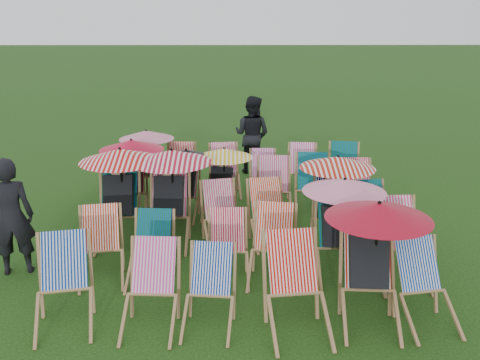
{
  "coord_description": "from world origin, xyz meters",
  "views": [
    {
      "loc": [
        -0.18,
        -7.48,
        3.39
      ],
      "look_at": [
        -0.12,
        0.37,
        0.9
      ],
      "focal_mm": 40.0,
      "sensor_mm": 36.0,
      "label": 1
    }
  ],
  "objects_px": {
    "deckchair_5": "(427,287)",
    "person_left": "(11,217)",
    "deckchair_0": "(63,286)",
    "deckchair_29": "(344,171)",
    "person_rear": "(252,135)"
  },
  "relations": [
    {
      "from": "deckchair_5",
      "to": "person_left",
      "type": "height_order",
      "value": "person_left"
    },
    {
      "from": "deckchair_0",
      "to": "deckchair_5",
      "type": "bearing_deg",
      "value": -11.29
    },
    {
      "from": "deckchair_5",
      "to": "deckchair_29",
      "type": "height_order",
      "value": "deckchair_29"
    },
    {
      "from": "deckchair_29",
      "to": "person_left",
      "type": "relative_size",
      "value": 0.6
    },
    {
      "from": "deckchair_5",
      "to": "deckchair_29",
      "type": "bearing_deg",
      "value": 80.94
    },
    {
      "from": "deckchair_0",
      "to": "deckchair_5",
      "type": "distance_m",
      "value": 4.04
    },
    {
      "from": "person_rear",
      "to": "deckchair_5",
      "type": "bearing_deg",
      "value": 132.94
    },
    {
      "from": "deckchair_0",
      "to": "deckchair_5",
      "type": "xyz_separation_m",
      "value": [
        4.04,
        -0.01,
        -0.03
      ]
    },
    {
      "from": "deckchair_29",
      "to": "person_rear",
      "type": "bearing_deg",
      "value": 145.61
    },
    {
      "from": "deckchair_0",
      "to": "person_rear",
      "type": "bearing_deg",
      "value": 58.08
    },
    {
      "from": "person_left",
      "to": "deckchair_0",
      "type": "bearing_deg",
      "value": 113.75
    },
    {
      "from": "deckchair_5",
      "to": "person_rear",
      "type": "relative_size",
      "value": 0.55
    },
    {
      "from": "deckchair_29",
      "to": "person_left",
      "type": "xyz_separation_m",
      "value": [
        -5.04,
        -3.17,
        0.33
      ]
    },
    {
      "from": "person_left",
      "to": "person_rear",
      "type": "xyz_separation_m",
      "value": [
        3.32,
        4.69,
        0.04
      ]
    },
    {
      "from": "deckchair_0",
      "to": "person_rear",
      "type": "distance_m",
      "value": 6.4
    }
  ]
}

